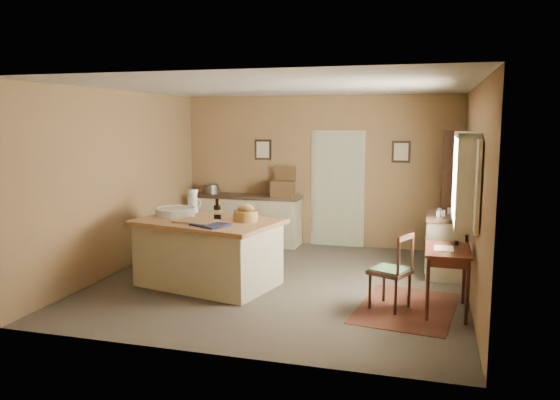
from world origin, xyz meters
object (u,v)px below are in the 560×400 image
Objects in this scene: sideboard at (247,218)px; writing_desk at (448,257)px; desk_chair at (390,272)px; right_cabinet at (445,244)px; shelving_unit at (455,196)px; work_island at (208,250)px.

sideboard is 2.44× the size of writing_desk.
desk_chair is 0.92× the size of right_cabinet.
desk_chair is at bearing -106.69° from shelving_unit.
sideboard is 3.68m from shelving_unit.
sideboard is 4.05m from desk_chair.
right_cabinet is (3.48, -1.18, -0.02)m from sideboard.
desk_chair is at bearing -174.70° from writing_desk.
work_island reaches higher than right_cabinet.
writing_desk is (3.48, -2.84, 0.18)m from sideboard.
sideboard reaches higher than desk_chair.
shelving_unit is at bearing -3.15° from sideboard.
writing_desk is 1.67m from right_cabinet.
right_cabinet is 1.15m from shelving_unit.
work_island is 2.55× the size of writing_desk.
writing_desk is 0.40× the size of shelving_unit.
sideboard reaches higher than right_cabinet.
sideboard is at bearing 161.22° from right_cabinet.
sideboard is (-0.33, 2.58, -0.00)m from work_island.
shelving_unit reaches higher than desk_chair.
work_island is 1.04× the size of sideboard.
work_island is at bearing -82.67° from sideboard.
shelving_unit reaches higher than sideboard.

